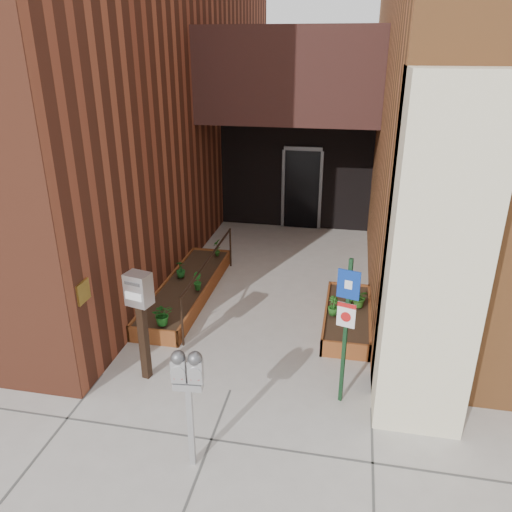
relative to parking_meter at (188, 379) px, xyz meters
The scene contains 15 objects.
ground 1.87m from the parking_meter, 85.66° to the left, with size 80.00×80.00×0.00m, color #9E9991.
architecture 9.12m from the parking_meter, 90.52° to the left, with size 20.00×14.60×10.00m.
planter_left 4.49m from the parking_meter, 109.35° to the left, with size 0.90×3.60×0.30m.
planter_right 4.14m from the parking_meter, 64.69° to the left, with size 0.80×2.20×0.30m.
handrail 4.19m from the parking_meter, 103.08° to the left, with size 0.04×3.34×0.90m.
parking_meter is the anchor object (origin of this frame).
sign_post 2.25m from the parking_meter, 41.83° to the left, with size 0.29×0.11×2.16m.
payment_dropbox 1.91m from the parking_meter, 128.80° to the left, with size 0.39×0.32×1.71m.
shrub_left_a 2.92m from the parking_meter, 117.57° to the left, with size 0.34×0.34×0.38m, color #195919.
shrub_left_b 4.10m from the parking_meter, 106.45° to the left, with size 0.19×0.19×0.34m, color #195819.
shrub_left_c 4.69m from the parking_meter, 110.61° to the left, with size 0.19×0.19×0.34m, color #17511A.
shrub_left_d 5.72m from the parking_meter, 102.29° to the left, with size 0.21×0.21×0.39m, color #1E4F16.
shrub_right_a 3.77m from the parking_meter, 66.75° to the left, with size 0.19×0.19×0.34m, color #205719.
shrub_right_b 4.32m from the parking_meter, 65.65° to the left, with size 0.16×0.16×0.31m, color #275D1A.
shrub_right_c 4.27m from the parking_meter, 63.24° to the left, with size 0.34×0.34×0.38m, color #255618.
Camera 1 is at (1.51, -5.70, 4.60)m, focal length 35.00 mm.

